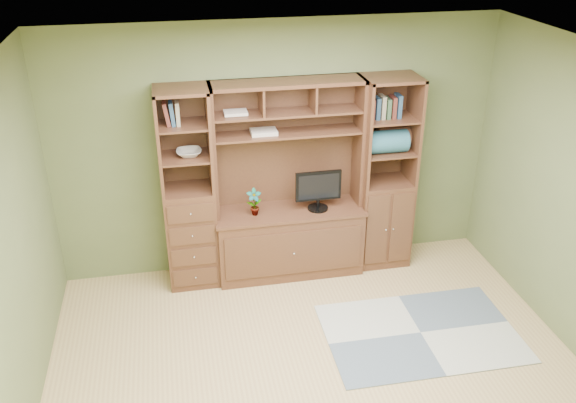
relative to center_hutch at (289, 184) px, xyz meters
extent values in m
cube|color=tan|center=(-0.07, -1.73, -1.02)|extent=(4.60, 4.10, 0.04)
cube|color=white|center=(-0.07, -1.73, 1.58)|extent=(4.60, 4.10, 0.04)
cube|color=#5F6B40|center=(-0.07, 0.27, 0.28)|extent=(4.50, 0.04, 2.60)
cube|color=#4F2C1B|center=(0.00, 0.00, 0.00)|extent=(1.54, 0.53, 2.05)
cube|color=#4F2C1B|center=(-1.00, 0.04, 0.00)|extent=(0.50, 0.45, 2.05)
cube|color=#4F2C1B|center=(1.02, 0.04, 0.00)|extent=(0.55, 0.45, 2.05)
cube|color=gray|center=(0.97, -1.28, -1.02)|extent=(1.75, 1.18, 0.01)
cube|color=black|center=(0.29, -0.03, -0.01)|extent=(0.47, 0.21, 0.58)
imported|color=brown|center=(-0.36, -0.03, -0.15)|extent=(0.15, 0.10, 0.28)
cube|color=beige|center=(-0.23, 0.09, 0.54)|extent=(0.25, 0.18, 0.04)
imported|color=beige|center=(-0.96, 0.04, 0.39)|extent=(0.24, 0.24, 0.06)
cube|color=#275868|center=(1.00, -0.01, 0.38)|extent=(0.40, 0.23, 0.23)
cube|color=brown|center=(1.14, 0.12, 0.37)|extent=(0.38, 0.21, 0.21)
camera|label=1|loc=(-1.10, -5.42, 2.56)|focal=38.00mm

